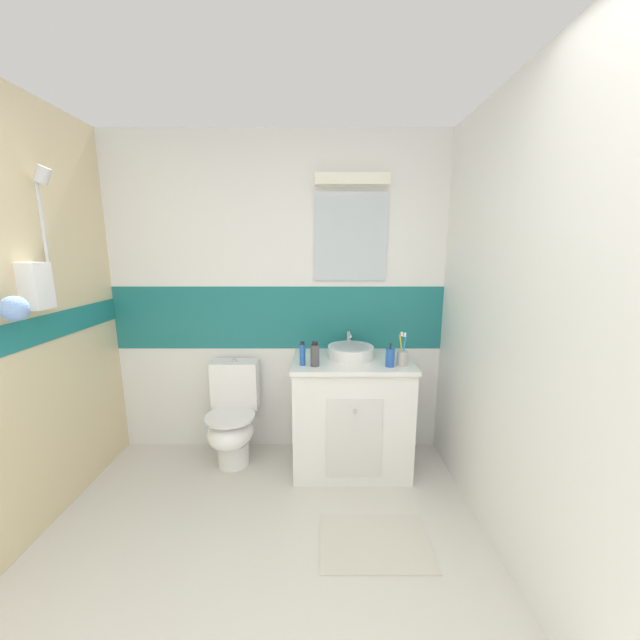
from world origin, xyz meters
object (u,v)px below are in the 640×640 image
toothbrush_cup (404,357)px  soap_dispenser (391,357)px  mouthwash_bottle (316,355)px  toilet (234,417)px  sink_basin (352,351)px  deodorant_spray_can (304,354)px

toothbrush_cup → soap_dispenser: bearing=-163.7°
soap_dispenser → mouthwash_bottle: (-0.51, 0.01, 0.02)m
toilet → sink_basin: bearing=0.1°
toothbrush_cup → deodorant_spray_can: toothbrush_cup is taller
soap_dispenser → toilet: bearing=169.5°
deodorant_spray_can → mouthwash_bottle: bearing=-12.3°
toilet → toothbrush_cup: (1.24, -0.19, 0.54)m
sink_basin → toilet: size_ratio=0.48×
toothbrush_cup → mouthwash_bottle: 0.60m
sink_basin → toothbrush_cup: bearing=-29.1°
deodorant_spray_can → sink_basin: bearing=28.2°
toilet → mouthwash_bottle: (0.64, -0.20, 0.57)m
sink_basin → toothbrush_cup: (0.34, -0.19, 0.01)m
mouthwash_bottle → deodorant_spray_can: bearing=167.7°
toilet → mouthwash_bottle: mouthwash_bottle is taller
sink_basin → toilet: (-0.90, -0.00, -0.53)m
soap_dispenser → deodorant_spray_can: bearing=177.3°
toothbrush_cup → sink_basin: bearing=150.9°
toilet → deodorant_spray_can: 0.81m
toilet → soap_dispenser: size_ratio=4.75×
mouthwash_bottle → toilet: bearing=162.3°
toilet → mouthwash_bottle: size_ratio=4.63×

